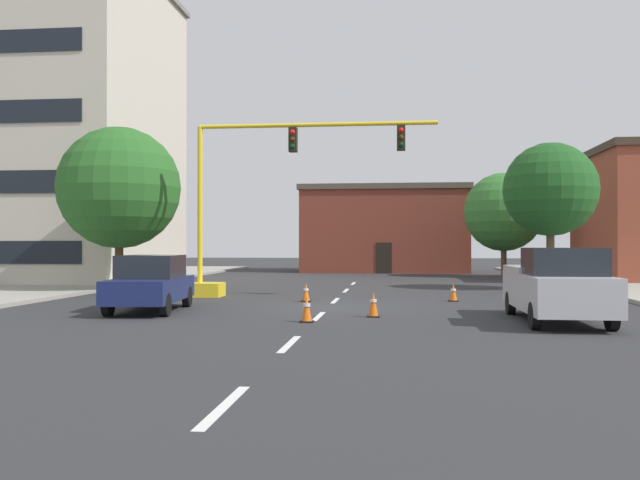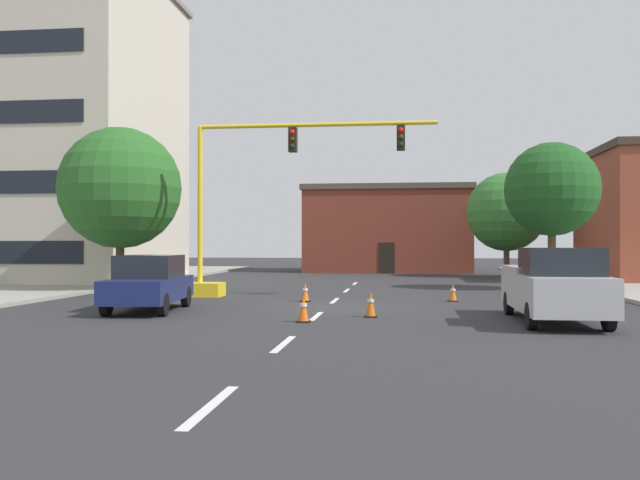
% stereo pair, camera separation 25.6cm
% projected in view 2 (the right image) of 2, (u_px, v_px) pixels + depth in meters
% --- Properties ---
extents(ground_plane, '(160.00, 160.00, 0.00)m').
position_uv_depth(ground_plane, '(327.00, 307.00, 22.69)').
color(ground_plane, '#2D2D30').
extents(sidewalk_left, '(6.00, 56.00, 0.14)m').
position_uv_depth(sidewalk_left, '(62.00, 287.00, 32.23)').
color(sidewalk_left, '#9E998E').
rests_on(sidewalk_left, ground_plane).
extents(lane_stripe_seg_0, '(0.16, 2.40, 0.01)m').
position_uv_depth(lane_stripe_seg_0, '(211.00, 406.00, 8.79)').
color(lane_stripe_seg_0, silver).
rests_on(lane_stripe_seg_0, ground_plane).
extents(lane_stripe_seg_1, '(0.16, 2.40, 0.01)m').
position_uv_depth(lane_stripe_seg_1, '(284.00, 344.00, 14.25)').
color(lane_stripe_seg_1, silver).
rests_on(lane_stripe_seg_1, ground_plane).
extents(lane_stripe_seg_2, '(0.16, 2.40, 0.01)m').
position_uv_depth(lane_stripe_seg_2, '(316.00, 316.00, 19.71)').
color(lane_stripe_seg_2, silver).
rests_on(lane_stripe_seg_2, ground_plane).
extents(lane_stripe_seg_3, '(0.16, 2.40, 0.01)m').
position_uv_depth(lane_stripe_seg_3, '(335.00, 301.00, 25.18)').
color(lane_stripe_seg_3, silver).
rests_on(lane_stripe_seg_3, ground_plane).
extents(lane_stripe_seg_4, '(0.16, 2.40, 0.01)m').
position_uv_depth(lane_stripe_seg_4, '(347.00, 290.00, 30.64)').
color(lane_stripe_seg_4, silver).
rests_on(lane_stripe_seg_4, ground_plane).
extents(lane_stripe_seg_5, '(0.16, 2.40, 0.01)m').
position_uv_depth(lane_stripe_seg_5, '(355.00, 283.00, 36.10)').
color(lane_stripe_seg_5, silver).
rests_on(lane_stripe_seg_5, ground_plane).
extents(building_tall_left, '(13.94, 12.81, 17.19)m').
position_uv_depth(building_tall_left, '(42.00, 131.00, 39.29)').
color(building_tall_left, beige).
rests_on(building_tall_left, ground_plane).
extents(building_brick_center, '(12.46, 8.16, 6.41)m').
position_uv_depth(building_brick_center, '(388.00, 229.00, 52.22)').
color(building_brick_center, brown).
rests_on(building_brick_center, ground_plane).
extents(traffic_signal_gantry, '(10.25, 1.20, 6.83)m').
position_uv_depth(traffic_signal_gantry, '(234.00, 238.00, 27.05)').
color(traffic_signal_gantry, yellow).
rests_on(traffic_signal_gantry, ground_plane).
extents(tree_right_far, '(4.98, 4.98, 6.61)m').
position_uv_depth(tree_right_far, '(506.00, 212.00, 43.15)').
color(tree_right_far, brown).
rests_on(tree_right_far, ground_plane).
extents(tree_right_mid, '(4.27, 4.27, 6.72)m').
position_uv_depth(tree_right_mid, '(552.00, 190.00, 31.09)').
color(tree_right_mid, brown).
rests_on(tree_right_mid, ground_plane).
extents(tree_left_near, '(5.22, 5.22, 7.12)m').
position_uv_depth(tree_left_near, '(120.00, 188.00, 29.43)').
color(tree_left_near, '#4C3823').
rests_on(tree_left_near, ground_plane).
extents(pickup_truck_silver, '(2.05, 5.41, 1.99)m').
position_uv_depth(pickup_truck_silver, '(554.00, 286.00, 18.21)').
color(pickup_truck_silver, '#BCBCC1').
rests_on(pickup_truck_silver, ground_plane).
extents(sedan_navy_near_left, '(2.28, 4.66, 1.74)m').
position_uv_depth(sedan_navy_near_left, '(149.00, 283.00, 21.26)').
color(sedan_navy_near_left, navy).
rests_on(sedan_navy_near_left, ground_plane).
extents(traffic_cone_roadside_a, '(0.36, 0.36, 0.73)m').
position_uv_depth(traffic_cone_roadside_a, '(371.00, 305.00, 19.49)').
color(traffic_cone_roadside_a, black).
rests_on(traffic_cone_roadside_a, ground_plane).
extents(traffic_cone_roadside_b, '(0.36, 0.36, 0.68)m').
position_uv_depth(traffic_cone_roadside_b, '(305.00, 292.00, 24.75)').
color(traffic_cone_roadside_b, black).
rests_on(traffic_cone_roadside_b, ground_plane).
extents(traffic_cone_roadside_c, '(0.36, 0.36, 0.72)m').
position_uv_depth(traffic_cone_roadside_c, '(304.00, 309.00, 18.22)').
color(traffic_cone_roadside_c, black).
rests_on(traffic_cone_roadside_c, ground_plane).
extents(traffic_cone_roadside_d, '(0.36, 0.36, 0.65)m').
position_uv_depth(traffic_cone_roadside_d, '(453.00, 293.00, 24.84)').
color(traffic_cone_roadside_d, black).
rests_on(traffic_cone_roadside_d, ground_plane).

